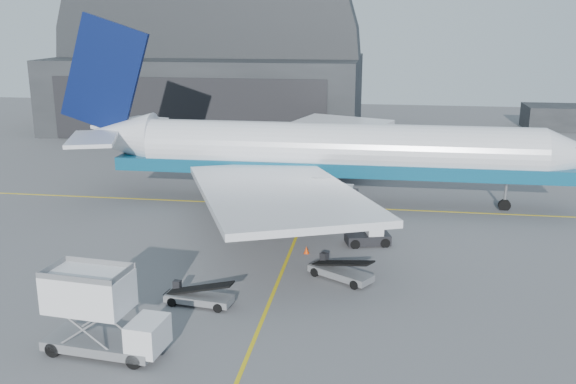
% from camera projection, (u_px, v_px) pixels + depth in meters
% --- Properties ---
extents(ground, '(200.00, 200.00, 0.00)m').
position_uv_depth(ground, '(277.00, 285.00, 45.48)').
color(ground, '#565659').
rests_on(ground, ground).
extents(taxi_lines, '(80.00, 42.12, 0.02)m').
position_uv_depth(taxi_lines, '(300.00, 229.00, 57.56)').
color(taxi_lines, gold).
rests_on(taxi_lines, ground).
extents(hangar, '(50.00, 28.30, 28.00)m').
position_uv_depth(hangar, '(211.00, 72.00, 108.05)').
color(hangar, black).
rests_on(hangar, ground).
extents(distant_bldg_a, '(14.00, 8.00, 4.00)m').
position_uv_depth(distant_bldg_a, '(566.00, 129.00, 108.83)').
color(distant_bldg_a, black).
rests_on(distant_bldg_a, ground).
extents(airliner, '(54.22, 52.58, 19.03)m').
position_uv_depth(airliner, '(318.00, 152.00, 64.45)').
color(airliner, white).
rests_on(airliner, ground).
extents(catering_truck, '(7.17, 3.31, 4.77)m').
position_uv_depth(catering_truck, '(100.00, 313.00, 35.76)').
color(catering_truck, slate).
rests_on(catering_truck, ground).
extents(pushback_tug, '(4.01, 2.92, 1.67)m').
position_uv_depth(pushback_tug, '(369.00, 237.00, 53.59)').
color(pushback_tug, black).
rests_on(pushback_tug, ground).
extents(belt_loader_a, '(4.85, 2.18, 1.82)m').
position_uv_depth(belt_loader_a, '(198.00, 297.00, 42.28)').
color(belt_loader_a, slate).
rests_on(belt_loader_a, ground).
extents(belt_loader_b, '(4.98, 3.99, 1.97)m').
position_uv_depth(belt_loader_b, '(340.00, 271.00, 46.38)').
color(belt_loader_b, slate).
rests_on(belt_loader_b, ground).
extents(traffic_cone, '(0.41, 0.41, 0.59)m').
position_uv_depth(traffic_cone, '(306.00, 250.00, 51.55)').
color(traffic_cone, '#DC3D06').
rests_on(traffic_cone, ground).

